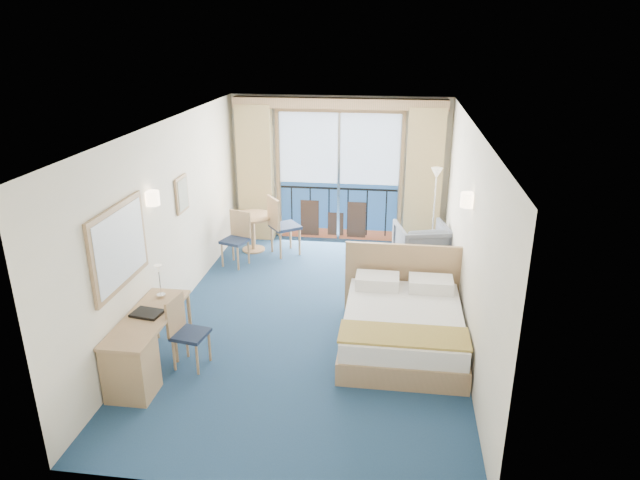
{
  "coord_description": "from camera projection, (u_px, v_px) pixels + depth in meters",
  "views": [
    {
      "loc": [
        1.04,
        -7.06,
        3.86
      ],
      "look_at": [
        0.06,
        0.2,
        1.1
      ],
      "focal_mm": 32.0,
      "sensor_mm": 36.0,
      "label": 1
    }
  ],
  "objects": [
    {
      "name": "wall_print",
      "position": [
        182.0,
        194.0,
        8.14
      ],
      "size": [
        0.04,
        0.42,
        0.52
      ],
      "color": "tan",
      "rests_on": "room_walls"
    },
    {
      "name": "phone",
      "position": [
        441.0,
        263.0,
        8.31
      ],
      "size": [
        0.2,
        0.16,
        0.08
      ],
      "primitive_type": "cube",
      "rotation": [
        0.0,
        0.0,
        -0.09
      ],
      "color": "silver",
      "rests_on": "nightstand"
    },
    {
      "name": "balcony_door",
      "position": [
        338.0,
        181.0,
        10.62
      ],
      "size": [
        2.36,
        0.03,
        2.52
      ],
      "color": "navy",
      "rests_on": "room_walls"
    },
    {
      "name": "bed",
      "position": [
        403.0,
        324.0,
        7.26
      ],
      "size": [
        1.65,
        1.96,
        1.04
      ],
      "color": "tan",
      "rests_on": "ground"
    },
    {
      "name": "floor",
      "position": [
        314.0,
        317.0,
        8.04
      ],
      "size": [
        6.5,
        6.5,
        0.0
      ],
      "primitive_type": "plane",
      "color": "navy",
      "rests_on": "ground"
    },
    {
      "name": "table_chair_b",
      "position": [
        237.0,
        235.0,
        9.69
      ],
      "size": [
        0.5,
        0.51,
        0.92
      ],
      "rotation": [
        0.0,
        0.0,
        -0.32
      ],
      "color": "#1B2741",
      "rests_on": "ground"
    },
    {
      "name": "sconce_left",
      "position": [
        152.0,
        198.0,
        7.08
      ],
      "size": [
        0.18,
        0.18,
        0.18
      ],
      "primitive_type": "cylinder",
      "color": "#FFDCB2",
      "rests_on": "room_walls"
    },
    {
      "name": "sconce_right",
      "position": [
        468.0,
        200.0,
        7.0
      ],
      "size": [
        0.18,
        0.18,
        0.18
      ],
      "primitive_type": "cylinder",
      "color": "#FFDCB2",
      "rests_on": "room_walls"
    },
    {
      "name": "desk_chair",
      "position": [
        184.0,
        328.0,
        6.76
      ],
      "size": [
        0.44,
        0.44,
        0.88
      ],
      "rotation": [
        0.0,
        0.0,
        1.41
      ],
      "color": "#1B2741",
      "rests_on": "ground"
    },
    {
      "name": "room_walls",
      "position": [
        314.0,
        196.0,
        7.41
      ],
      "size": [
        4.04,
        6.54,
        2.72
      ],
      "color": "white",
      "rests_on": "ground"
    },
    {
      "name": "mirror",
      "position": [
        119.0,
        247.0,
        6.35
      ],
      "size": [
        0.05,
        1.25,
        0.95
      ],
      "color": "tan",
      "rests_on": "room_walls"
    },
    {
      "name": "curtain_right",
      "position": [
        424.0,
        179.0,
        10.24
      ],
      "size": [
        0.65,
        0.22,
        2.55
      ],
      "primitive_type": "cube",
      "color": "tan",
      "rests_on": "room_walls"
    },
    {
      "name": "round_table",
      "position": [
        253.0,
        224.0,
        10.27
      ],
      "size": [
        0.75,
        0.75,
        0.67
      ],
      "color": "tan",
      "rests_on": "ground"
    },
    {
      "name": "armchair",
      "position": [
        422.0,
        246.0,
        9.59
      ],
      "size": [
        1.01,
        1.03,
        0.77
      ],
      "primitive_type": "imported",
      "rotation": [
        0.0,
        0.0,
        3.39
      ],
      "color": "#4C525C",
      "rests_on": "ground"
    },
    {
      "name": "table_chair_a",
      "position": [
        280.0,
        222.0,
        10.05
      ],
      "size": [
        0.65,
        0.65,
        1.08
      ],
      "rotation": [
        0.0,
        0.0,
        2.2
      ],
      "color": "#1B2741",
      "rests_on": "ground"
    },
    {
      "name": "folder",
      "position": [
        147.0,
        313.0,
        6.63
      ],
      "size": [
        0.37,
        0.3,
        0.03
      ],
      "primitive_type": "cube",
      "rotation": [
        0.0,
        0.0,
        -0.15
      ],
      "color": "black",
      "rests_on": "desk"
    },
    {
      "name": "desk_lamp",
      "position": [
        159.0,
        274.0,
        6.96
      ],
      "size": [
        0.11,
        0.11,
        0.41
      ],
      "color": "silver",
      "rests_on": "desk"
    },
    {
      "name": "desk",
      "position": [
        135.0,
        359.0,
        6.33
      ],
      "size": [
        0.52,
        1.5,
        0.7
      ],
      "color": "tan",
      "rests_on": "ground"
    },
    {
      "name": "floor_lamp",
      "position": [
        436.0,
        189.0,
        9.91
      ],
      "size": [
        0.22,
        0.22,
        1.57
      ],
      "color": "silver",
      "rests_on": "ground"
    },
    {
      "name": "nightstand",
      "position": [
        439.0,
        284.0,
        8.4
      ],
      "size": [
        0.44,
        0.42,
        0.57
      ],
      "primitive_type": "cube",
      "color": "tan",
      "rests_on": "ground"
    },
    {
      "name": "pelmet",
      "position": [
        339.0,
        103.0,
        10.0
      ],
      "size": [
        3.8,
        0.25,
        0.18
      ],
      "primitive_type": "cube",
      "color": "tan",
      "rests_on": "room_walls"
    },
    {
      "name": "curtain_left",
      "position": [
        255.0,
        173.0,
        10.63
      ],
      "size": [
        0.65,
        0.22,
        2.55
      ],
      "primitive_type": "cube",
      "color": "tan",
      "rests_on": "room_walls"
    }
  ]
}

